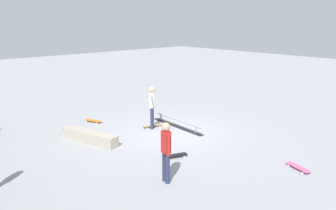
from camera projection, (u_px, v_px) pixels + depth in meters
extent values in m
plane|color=#9E9EA3|center=(173.00, 132.00, 13.22)|extent=(60.00, 60.00, 0.00)
cube|color=black|center=(177.00, 126.00, 13.94)|extent=(2.95, 0.42, 0.01)
cylinder|color=gray|center=(196.00, 130.00, 13.06)|extent=(0.04, 0.04, 0.28)
cylinder|color=gray|center=(160.00, 117.00, 14.74)|extent=(0.04, 0.04, 0.28)
cylinder|color=gray|center=(177.00, 120.00, 13.87)|extent=(2.78, 0.22, 0.05)
cube|color=#B2A893|center=(90.00, 137.00, 12.17)|extent=(2.41, 1.03, 0.39)
cylinder|color=#2D3351|center=(152.00, 117.00, 13.70)|extent=(0.18, 0.18, 0.86)
cylinder|color=#2D3351|center=(152.00, 119.00, 13.53)|extent=(0.18, 0.18, 0.86)
cube|color=white|center=(152.00, 100.00, 13.43)|extent=(0.30, 0.30, 0.61)
sphere|color=tan|center=(152.00, 90.00, 13.33)|extent=(0.23, 0.23, 0.23)
cylinder|color=white|center=(153.00, 92.00, 13.76)|extent=(0.45, 0.47, 0.08)
cylinder|color=white|center=(151.00, 97.00, 12.99)|extent=(0.45, 0.47, 0.08)
cube|color=tan|center=(152.00, 125.00, 13.85)|extent=(0.43, 0.82, 0.02)
cylinder|color=white|center=(147.00, 128.00, 13.65)|extent=(0.04, 0.06, 0.05)
cylinder|color=white|center=(145.00, 127.00, 13.85)|extent=(0.04, 0.06, 0.05)
cylinder|color=white|center=(160.00, 126.00, 13.87)|extent=(0.04, 0.06, 0.05)
cylinder|color=white|center=(157.00, 125.00, 14.07)|extent=(0.04, 0.06, 0.05)
cylinder|color=#2D3351|center=(168.00, 169.00, 9.06)|extent=(0.15, 0.15, 0.85)
cylinder|color=#2D3351|center=(164.00, 166.00, 9.20)|extent=(0.15, 0.15, 0.85)
cube|color=red|center=(166.00, 142.00, 8.95)|extent=(0.26, 0.24, 0.60)
sphere|color=tan|center=(166.00, 127.00, 8.84)|extent=(0.23, 0.23, 0.23)
cylinder|color=red|center=(169.00, 146.00, 8.83)|extent=(0.09, 0.09, 0.57)
cylinder|color=red|center=(163.00, 142.00, 9.09)|extent=(0.09, 0.09, 0.57)
cube|color=orange|center=(93.00, 120.00, 14.51)|extent=(0.82, 0.47, 0.02)
cylinder|color=white|center=(86.00, 121.00, 14.54)|extent=(0.06, 0.05, 0.05)
cylinder|color=white|center=(90.00, 120.00, 14.74)|extent=(0.06, 0.05, 0.05)
cylinder|color=white|center=(97.00, 123.00, 14.30)|extent=(0.06, 0.05, 0.05)
cylinder|color=white|center=(100.00, 122.00, 14.50)|extent=(0.06, 0.05, 0.05)
cube|color=black|center=(175.00, 155.00, 10.83)|extent=(0.46, 0.82, 0.02)
cylinder|color=white|center=(181.00, 154.00, 11.05)|extent=(0.05, 0.06, 0.05)
cylinder|color=white|center=(184.00, 157.00, 10.84)|extent=(0.05, 0.06, 0.05)
cylinder|color=white|center=(166.00, 157.00, 10.85)|extent=(0.05, 0.06, 0.05)
cylinder|color=white|center=(169.00, 159.00, 10.64)|extent=(0.05, 0.06, 0.05)
cube|color=#E05993|center=(298.00, 167.00, 9.96)|extent=(0.82, 0.43, 0.02)
cylinder|color=white|center=(308.00, 172.00, 9.78)|extent=(0.06, 0.04, 0.05)
cylinder|color=white|center=(302.00, 173.00, 9.68)|extent=(0.06, 0.04, 0.05)
cylinder|color=white|center=(294.00, 165.00, 10.26)|extent=(0.06, 0.04, 0.05)
cylinder|color=white|center=(288.00, 166.00, 10.16)|extent=(0.06, 0.04, 0.05)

